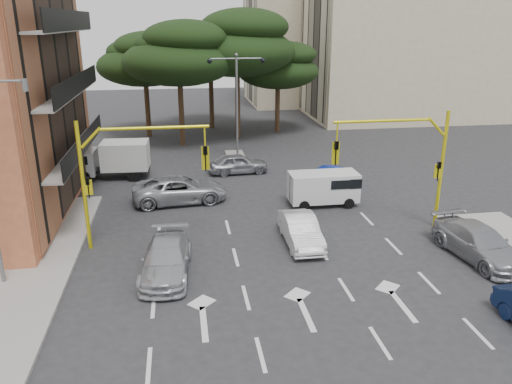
# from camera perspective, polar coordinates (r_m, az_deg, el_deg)

# --- Properties ---
(ground) EXTENTS (120.00, 120.00, 0.00)m
(ground) POSITION_cam_1_polar(r_m,az_deg,el_deg) (22.92, 2.66, -7.11)
(ground) COLOR #28282B
(ground) RESTS_ON ground
(median_strip) EXTENTS (1.40, 6.00, 0.15)m
(median_strip) POSITION_cam_1_polar(r_m,az_deg,el_deg) (37.75, -2.12, 3.61)
(median_strip) COLOR gray
(median_strip) RESTS_ON ground
(apartment_beige_near) EXTENTS (20.20, 12.15, 18.70)m
(apartment_beige_near) POSITION_cam_1_polar(r_m,az_deg,el_deg) (57.48, 16.84, 17.50)
(apartment_beige_near) COLOR #C6B194
(apartment_beige_near) RESTS_ON ground
(apartment_beige_far) EXTENTS (16.20, 12.15, 16.70)m
(apartment_beige_far) POSITION_cam_1_polar(r_m,az_deg,el_deg) (66.43, 6.46, 17.38)
(apartment_beige_far) COLOR #C6B194
(apartment_beige_far) RESTS_ON ground
(pine_left_near) EXTENTS (9.15, 9.15, 10.23)m
(pine_left_near) POSITION_cam_1_polar(r_m,az_deg,el_deg) (42.19, -8.77, 15.42)
(pine_left_near) COLOR #382616
(pine_left_near) RESTS_ON ground
(pine_center) EXTENTS (9.98, 9.98, 11.16)m
(pine_center) POSITION_cam_1_polar(r_m,az_deg,el_deg) (44.46, -2.10, 16.68)
(pine_center) COLOR #382616
(pine_center) RESTS_ON ground
(pine_left_far) EXTENTS (8.32, 8.32, 9.30)m
(pine_left_far) POSITION_cam_1_polar(r_m,az_deg,el_deg) (46.31, -12.60, 14.63)
(pine_left_far) COLOR #382616
(pine_left_far) RESTS_ON ground
(pine_right) EXTENTS (7.49, 7.49, 8.37)m
(pine_right) POSITION_cam_1_polar(r_m,az_deg,el_deg) (47.19, 2.61, 14.28)
(pine_right) COLOR #382616
(pine_right) RESTS_ON ground
(pine_back) EXTENTS (9.15, 9.15, 10.23)m
(pine_back) POSITION_cam_1_polar(r_m,az_deg,el_deg) (49.28, -5.21, 16.04)
(pine_back) COLOR #382616
(pine_back) RESTS_ON ground
(signal_mast_right) EXTENTS (5.79, 0.37, 6.00)m
(signal_mast_right) POSITION_cam_1_polar(r_m,az_deg,el_deg) (25.49, 17.10, 4.08)
(signal_mast_right) COLOR yellow
(signal_mast_right) RESTS_ON ground
(signal_mast_left) EXTENTS (5.79, 0.37, 6.00)m
(signal_mast_left) POSITION_cam_1_polar(r_m,az_deg,el_deg) (23.15, -14.97, 2.81)
(signal_mast_left) COLOR yellow
(signal_mast_left) RESTS_ON ground
(street_lamp_center) EXTENTS (4.16, 0.36, 7.77)m
(street_lamp_center) POSITION_cam_1_polar(r_m,az_deg,el_deg) (36.70, -2.22, 11.69)
(street_lamp_center) COLOR slate
(street_lamp_center) RESTS_ON median_strip
(car_white_hatch) EXTENTS (1.47, 4.18, 1.37)m
(car_white_hatch) POSITION_cam_1_polar(r_m,az_deg,el_deg) (23.76, 5.13, -4.38)
(car_white_hatch) COLOR silver
(car_white_hatch) RESTS_ON ground
(car_blue_compact) EXTENTS (3.83, 4.07, 1.36)m
(car_blue_compact) POSITION_cam_1_polar(r_m,az_deg,el_deg) (31.89, 7.77, 1.67)
(car_blue_compact) COLOR blue
(car_blue_compact) RESTS_ON ground
(car_silver_wagon) EXTENTS (2.33, 4.92, 1.39)m
(car_silver_wagon) POSITION_cam_1_polar(r_m,az_deg,el_deg) (21.25, -10.23, -7.54)
(car_silver_wagon) COLOR #AAADB2
(car_silver_wagon) RESTS_ON ground
(car_silver_cross_a) EXTENTS (5.72, 3.10, 1.52)m
(car_silver_cross_a) POSITION_cam_1_polar(r_m,az_deg,el_deg) (29.40, -8.68, 0.29)
(car_silver_cross_a) COLOR #A2A5A9
(car_silver_cross_a) RESTS_ON ground
(car_silver_cross_b) EXTENTS (4.20, 1.94, 1.39)m
(car_silver_cross_b) POSITION_cam_1_polar(r_m,az_deg,el_deg) (34.68, -2.04, 3.28)
(car_silver_cross_b) COLOR #94959B
(car_silver_cross_b) RESTS_ON ground
(car_silver_parked) EXTENTS (2.67, 5.24, 1.46)m
(car_silver_parked) POSITION_cam_1_polar(r_m,az_deg,el_deg) (24.35, 24.14, -5.35)
(car_silver_parked) COLOR #929399
(car_silver_parked) RESTS_ON ground
(van_white) EXTENTS (3.91, 1.78, 1.95)m
(van_white) POSITION_cam_1_polar(r_m,az_deg,el_deg) (28.81, 7.68, 0.40)
(van_white) COLOR silver
(van_white) RESTS_ON ground
(box_truck_a) EXTENTS (5.16, 2.37, 2.49)m
(box_truck_a) POSITION_cam_1_polar(r_m,az_deg,el_deg) (34.80, -16.15, 3.52)
(box_truck_a) COLOR silver
(box_truck_a) RESTS_ON ground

